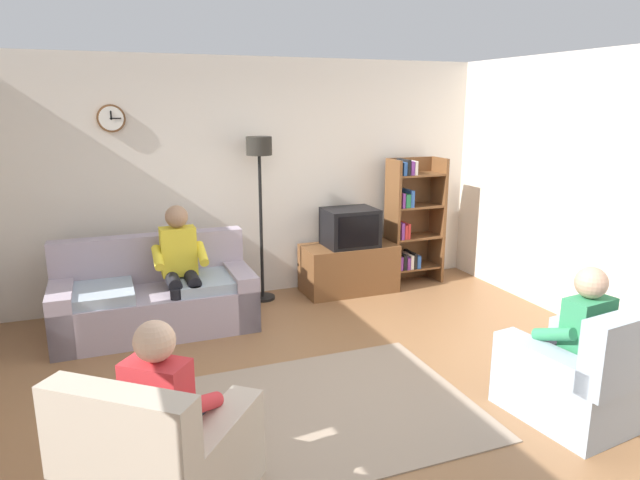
{
  "coord_description": "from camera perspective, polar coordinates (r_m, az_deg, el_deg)",
  "views": [
    {
      "loc": [
        -1.61,
        -3.63,
        2.21
      ],
      "look_at": [
        0.24,
        1.16,
        0.95
      ],
      "focal_mm": 31.58,
      "sensor_mm": 36.0,
      "label": 1
    }
  ],
  "objects": [
    {
      "name": "back_wall_assembly",
      "position": [
        6.55,
        -6.8,
        6.16
      ],
      "size": [
        6.2,
        0.17,
        2.7
      ],
      "color": "silver",
      "rests_on": "ground_plane"
    },
    {
      "name": "person_on_couch",
      "position": [
        5.64,
        -13.96,
        -2.16
      ],
      "size": [
        0.51,
        0.54,
        1.24
      ],
      "color": "yellow",
      "rests_on": "ground_plane"
    },
    {
      "name": "floor_lamp",
      "position": [
        6.24,
        -6.13,
        6.72
      ],
      "size": [
        0.28,
        0.28,
        1.85
      ],
      "color": "black",
      "rests_on": "ground_plane"
    },
    {
      "name": "right_wall",
      "position": [
        5.82,
        29.48,
        3.51
      ],
      "size": [
        0.12,
        5.8,
        2.7
      ],
      "primitive_type": "cube",
      "color": "silver",
      "rests_on": "ground_plane"
    },
    {
      "name": "couch",
      "position": [
        5.84,
        -16.36,
        -5.74
      ],
      "size": [
        1.9,
        0.88,
        0.9
      ],
      "color": "#A899A8",
      "rests_on": "ground_plane"
    },
    {
      "name": "armchair_near_window",
      "position": [
        3.41,
        -15.6,
        -21.01
      ],
      "size": [
        1.18,
        1.19,
        0.9
      ],
      "color": "#BCAD99",
      "rests_on": "ground_plane"
    },
    {
      "name": "person_in_right_armchair",
      "position": [
        4.45,
        24.36,
        -8.63
      ],
      "size": [
        0.55,
        0.57,
        1.12
      ],
      "color": "#338C59",
      "rests_on": "ground_plane"
    },
    {
      "name": "tv_stand",
      "position": [
        6.73,
        2.93,
        -2.86
      ],
      "size": [
        1.1,
        0.56,
        0.57
      ],
      "color": "brown",
      "rests_on": "ground_plane"
    },
    {
      "name": "ground_plane",
      "position": [
        4.54,
        2.51,
        -15.33
      ],
      "size": [
        12.0,
        12.0,
        0.0
      ],
      "primitive_type": "plane",
      "color": "#8C603D"
    },
    {
      "name": "armchair_near_bookshelf",
      "position": [
        4.53,
        24.87,
        -12.66
      ],
      "size": [
        0.91,
        0.98,
        0.9
      ],
      "color": "#9EADBC",
      "rests_on": "ground_plane"
    },
    {
      "name": "person_in_left_armchair",
      "position": [
        3.31,
        -15.09,
        -15.73
      ],
      "size": [
        0.63,
        0.64,
        1.12
      ],
      "color": "red",
      "rests_on": "ground_plane"
    },
    {
      "name": "bookshelf",
      "position": [
        7.05,
        9.17,
        1.98
      ],
      "size": [
        0.68,
        0.36,
        1.55
      ],
      "color": "brown",
      "rests_on": "ground_plane"
    },
    {
      "name": "tv",
      "position": [
        6.58,
        3.07,
        1.3
      ],
      "size": [
        0.6,
        0.49,
        0.44
      ],
      "color": "black",
      "rests_on": "tv_stand"
    },
    {
      "name": "area_rug",
      "position": [
        4.32,
        0.33,
        -16.86
      ],
      "size": [
        2.2,
        1.7,
        0.01
      ],
      "primitive_type": "cube",
      "color": "gray",
      "rests_on": "ground_plane"
    }
  ]
}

